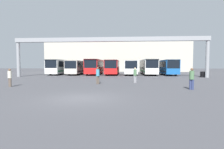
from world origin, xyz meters
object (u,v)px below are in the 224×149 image
Objects in this scene: pedestrian_near_left at (10,77)px; bus_slot_3 at (113,66)px; bus_slot_1 at (79,67)px; bus_slot_2 at (95,66)px; pedestrian_far_center at (192,78)px; pedestrian_mid_left at (98,75)px; bus_slot_4 at (130,67)px; bus_slot_0 at (61,66)px; bus_slot_5 at (148,66)px; tire_stack at (203,74)px; pedestrian_mid_right at (135,75)px; bus_slot_6 at (167,66)px.

bus_slot_3 is at bearing -80.82° from pedestrian_near_left.
bus_slot_1 is 1.18× the size of bus_slot_2.
bus_slot_2 is 5.77× the size of pedestrian_far_center.
bus_slot_4 is at bearing 34.93° from pedestrian_mid_left.
bus_slot_0 is 0.95× the size of bus_slot_3.
bus_slot_1 is at bearing -179.93° from bus_slot_5.
bus_slot_2 is 0.87× the size of bus_slot_4.
pedestrian_mid_left is (-0.25, -19.46, -0.81)m from bus_slot_3.
bus_slot_1 is 7.13× the size of pedestrian_near_left.
bus_slot_3 is at bearing 136.71° from pedestrian_far_center.
pedestrian_near_left is 28.40m from tire_stack.
bus_slot_4 is at bearing -177.79° from bus_slot_5.
bus_slot_0 is 6.10× the size of pedestrian_mid_right.
pedestrian_far_center is at bearing -153.59° from pedestrian_near_left.
bus_slot_1 is 22.93m from pedestrian_near_left.
bus_slot_1 is 7.68m from bus_slot_3.
pedestrian_mid_left is (3.58, -19.03, -0.89)m from bus_slot_2.
pedestrian_far_center is 1.02× the size of pedestrian_mid_right.
bus_slot_3 is at bearing -176.15° from bus_slot_5.
pedestrian_mid_right is at bearing -89.94° from bus_slot_4.
pedestrian_near_left is (-8.18, -22.41, -0.87)m from bus_slot_3.
bus_slot_4 is (11.49, -0.13, -0.00)m from bus_slot_1.
pedestrian_near_left is 0.95× the size of pedestrian_far_center.
tire_stack is (16.22, 11.98, -0.49)m from pedestrian_mid_left.
bus_slot_6 is at bearing -12.11° from bus_slot_5.
pedestrian_mid_left is at bearing 2.43° from pedestrian_mid_right.
bus_slot_5 reaches higher than tire_stack.
bus_slot_5 is at bearing 24.95° from pedestrian_mid_left.
bus_slot_2 is 25.80m from pedestrian_far_center.
pedestrian_mid_left is at bearing -79.35° from bus_slot_2.
bus_slot_3 is 0.94× the size of bus_slot_4.
bus_slot_6 is 29.61m from pedestrian_near_left.
bus_slot_6 is (15.33, 0.12, -0.09)m from bus_slot_2.
tire_stack is (15.97, -7.48, -1.30)m from bus_slot_3.
bus_slot_6 is at bearing 15.04° from pedestrian_mid_left.
pedestrian_near_left is at bearing -81.50° from bus_slot_0.
bus_slot_2 is 0.98× the size of bus_slot_6.
bus_slot_1 is 11.79× the size of tire_stack.
pedestrian_near_left is 8.47m from pedestrian_mid_left.
bus_slot_0 is 11.50m from bus_slot_3.
bus_slot_1 is 6.79× the size of pedestrian_far_center.
pedestrian_mid_left is (7.41, -19.95, -0.75)m from bus_slot_1.
bus_slot_3 reaches higher than tire_stack.
bus_slot_2 is (3.83, -0.92, 0.15)m from bus_slot_1.
bus_slot_0 reaches higher than bus_slot_4.
bus_slot_5 is (15.33, 0.02, 0.13)m from bus_slot_1.
bus_slot_4 is 3.84m from bus_slot_5.
bus_slot_5 is (7.66, 0.52, 0.06)m from bus_slot_3.
pedestrian_mid_right is (4.10, 1.65, -0.03)m from pedestrian_mid_left.
pedestrian_near_left is at bearing -124.65° from bus_slot_5.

